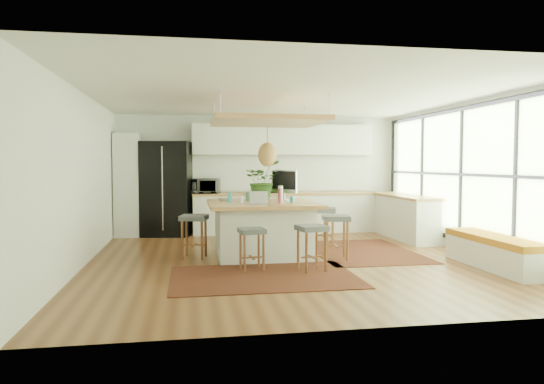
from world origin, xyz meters
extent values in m
plane|color=#5A3319|center=(0.00, 0.00, 0.00)|extent=(7.00, 7.00, 0.00)
plane|color=white|center=(0.00, 0.00, 2.70)|extent=(7.00, 7.00, 0.00)
plane|color=silver|center=(0.00, 3.50, 1.35)|extent=(6.50, 0.00, 6.50)
plane|color=silver|center=(0.00, -3.50, 1.35)|extent=(6.50, 0.00, 6.50)
plane|color=silver|center=(-3.25, 0.00, 1.35)|extent=(0.00, 7.00, 7.00)
plane|color=silver|center=(3.25, 0.00, 1.35)|extent=(0.00, 7.00, 7.00)
cube|color=silver|center=(-2.95, 3.18, 1.12)|extent=(0.55, 0.60, 2.25)
cube|color=silver|center=(0.55, 3.18, 0.44)|extent=(4.20, 0.60, 0.88)
cube|color=#A16B39|center=(0.55, 3.18, 0.90)|extent=(4.24, 0.64, 0.05)
cube|color=white|center=(0.55, 3.48, 1.35)|extent=(4.20, 0.02, 0.80)
cube|color=silver|center=(0.55, 3.32, 2.15)|extent=(4.20, 0.34, 0.70)
cube|color=silver|center=(2.93, 2.00, 0.44)|extent=(0.60, 2.50, 0.88)
cube|color=#A16B39|center=(2.93, 2.00, 0.90)|extent=(0.64, 2.54, 0.05)
cube|color=black|center=(-0.60, -1.19, 0.01)|extent=(2.60, 1.80, 0.01)
cube|color=black|center=(1.46, 0.49, 0.01)|extent=(1.80, 2.60, 0.01)
imported|color=#A5A5AA|center=(-1.25, 3.19, 1.13)|extent=(0.65, 0.43, 0.41)
imported|color=#1E4C19|center=(-0.30, 0.90, 1.21)|extent=(0.65, 0.72, 0.56)
imported|color=white|center=(-1.01, 0.87, 0.96)|extent=(0.30, 0.30, 0.06)
cylinder|color=#34B6D2|center=(-0.93, 0.55, 1.03)|extent=(0.07, 0.07, 0.19)
cylinder|color=white|center=(-0.78, 0.30, 1.03)|extent=(0.07, 0.07, 0.19)
cylinder|color=#AF3A4D|center=(-0.13, 0.15, 1.03)|extent=(0.07, 0.07, 0.19)
cylinder|color=white|center=(-0.03, 0.50, 1.03)|extent=(0.07, 0.07, 0.19)
cylinder|color=#497A5B|center=(-0.58, 0.70, 1.03)|extent=(0.07, 0.07, 0.19)
cylinder|color=#34B6D2|center=(0.12, 0.35, 1.03)|extent=(0.07, 0.07, 0.19)
camera|label=1|loc=(-1.64, -7.96, 1.60)|focal=32.56mm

